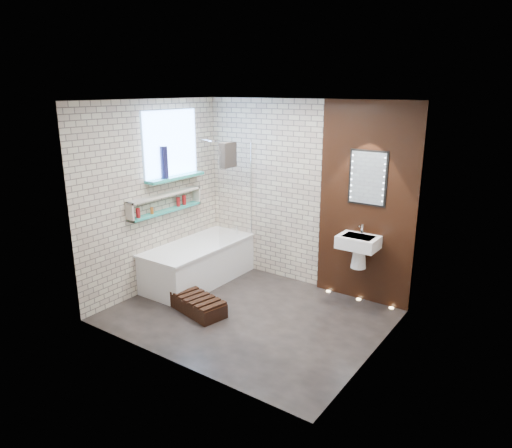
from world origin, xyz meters
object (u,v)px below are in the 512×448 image
Objects in this scene: led_mirror at (368,178)px; walnut_step at (197,305)px; washbasin at (358,246)px; bathtub at (199,262)px; bath_screen at (236,194)px.

walnut_step is (-1.55, -1.53, -1.56)m from led_mirror.
washbasin is at bearing -90.00° from led_mirror.
bathtub is 1.14m from bath_screen.
bathtub is 2.15× the size of walnut_step.
washbasin is at bearing 5.78° from bath_screen.
bathtub is at bearing 129.80° from walnut_step.
washbasin is at bearing 41.56° from walnut_step.
led_mirror is at bearing 90.00° from washbasin.
bathtub is 2.68m from led_mirror.
walnut_step is at bearing -50.20° from bathtub.
walnut_step is at bearing -138.44° from washbasin.
led_mirror is 0.87× the size of walnut_step.
walnut_step is (-1.55, -1.37, -0.70)m from washbasin.
led_mirror is (1.82, 0.34, 0.37)m from bath_screen.
led_mirror is at bearing 10.66° from bath_screen.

